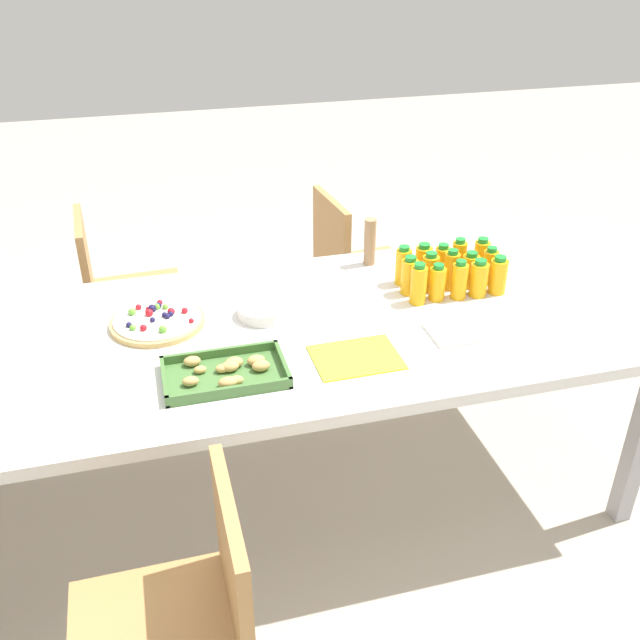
{
  "coord_description": "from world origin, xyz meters",
  "views": [
    {
      "loc": [
        0.45,
        1.94,
        1.9
      ],
      "look_at": [
        -0.06,
        0.02,
        0.75
      ],
      "focal_mm": 39.84,
      "sensor_mm": 36.0,
      "label": 1
    }
  ],
  "objects_px": {
    "juice_bottle_12": "(459,280)",
    "plate_stack": "(264,310)",
    "party_table": "(300,340)",
    "fruit_pizza": "(157,320)",
    "juice_bottle_14": "(418,284)",
    "juice_bottle_9": "(410,276)",
    "paper_folder": "(356,357)",
    "chair_near_right": "(119,289)",
    "napkin_stack": "(452,332)",
    "chair_near_left": "(355,265)",
    "snack_tray": "(226,373)",
    "juice_bottle_1": "(459,258)",
    "juice_bottle_2": "(442,262)",
    "juice_bottle_11": "(479,279)",
    "juice_bottle_0": "(481,257)",
    "juice_bottle_13": "(437,283)",
    "chair_far_right": "(186,618)",
    "juice_bottle_6": "(470,270)",
    "juice_bottle_10": "(498,276)",
    "cardboard_tube": "(370,242)",
    "juice_bottle_5": "(490,266)",
    "juice_bottle_7": "(451,270)",
    "juice_bottle_4": "(403,266)",
    "juice_bottle_3": "(423,263)"
  },
  "relations": [
    {
      "from": "juice_bottle_6",
      "to": "chair_near_right",
      "type": "bearing_deg",
      "value": -31.47
    },
    {
      "from": "juice_bottle_6",
      "to": "juice_bottle_0",
      "type": "bearing_deg",
      "value": -135.75
    },
    {
      "from": "party_table",
      "to": "juice_bottle_14",
      "type": "height_order",
      "value": "juice_bottle_14"
    },
    {
      "from": "juice_bottle_9",
      "to": "paper_folder",
      "type": "distance_m",
      "value": 0.47
    },
    {
      "from": "chair_near_left",
      "to": "juice_bottle_2",
      "type": "height_order",
      "value": "juice_bottle_2"
    },
    {
      "from": "chair_far_right",
      "to": "fruit_pizza",
      "type": "xyz_separation_m",
      "value": [
        -0.02,
        -0.96,
        0.24
      ]
    },
    {
      "from": "juice_bottle_9",
      "to": "cardboard_tube",
      "type": "distance_m",
      "value": 0.27
    },
    {
      "from": "chair_near_right",
      "to": "napkin_stack",
      "type": "bearing_deg",
      "value": 41.87
    },
    {
      "from": "snack_tray",
      "to": "paper_folder",
      "type": "distance_m",
      "value": 0.39
    },
    {
      "from": "juice_bottle_11",
      "to": "snack_tray",
      "type": "bearing_deg",
      "value": 16.44
    },
    {
      "from": "party_table",
      "to": "fruit_pizza",
      "type": "xyz_separation_m",
      "value": [
        0.45,
        -0.13,
        0.07
      ]
    },
    {
      "from": "juice_bottle_14",
      "to": "plate_stack",
      "type": "bearing_deg",
      "value": -5.06
    },
    {
      "from": "juice_bottle_6",
      "to": "cardboard_tube",
      "type": "relative_size",
      "value": 0.72
    },
    {
      "from": "party_table",
      "to": "juice_bottle_9",
      "type": "bearing_deg",
      "value": -164.1
    },
    {
      "from": "juice_bottle_12",
      "to": "plate_stack",
      "type": "xyz_separation_m",
      "value": [
        0.68,
        -0.05,
        -0.05
      ]
    },
    {
      "from": "juice_bottle_10",
      "to": "paper_folder",
      "type": "height_order",
      "value": "juice_bottle_10"
    },
    {
      "from": "chair_near_right",
      "to": "plate_stack",
      "type": "relative_size",
      "value": 4.81
    },
    {
      "from": "chair_near_right",
      "to": "juice_bottle_6",
      "type": "xyz_separation_m",
      "value": [
        -1.24,
        0.76,
        0.29
      ]
    },
    {
      "from": "juice_bottle_2",
      "to": "plate_stack",
      "type": "xyz_separation_m",
      "value": [
        0.68,
        0.11,
        -0.04
      ]
    },
    {
      "from": "juice_bottle_6",
      "to": "plate_stack",
      "type": "xyz_separation_m",
      "value": [
        0.75,
        0.03,
        -0.04
      ]
    },
    {
      "from": "juice_bottle_13",
      "to": "snack_tray",
      "type": "height_order",
      "value": "juice_bottle_13"
    },
    {
      "from": "juice_bottle_5",
      "to": "juice_bottle_12",
      "type": "bearing_deg",
      "value": 26.7
    },
    {
      "from": "party_table",
      "to": "juice_bottle_10",
      "type": "height_order",
      "value": "juice_bottle_10"
    },
    {
      "from": "juice_bottle_0",
      "to": "juice_bottle_2",
      "type": "relative_size",
      "value": 1.07
    },
    {
      "from": "juice_bottle_0",
      "to": "juice_bottle_7",
      "type": "bearing_deg",
      "value": 26.8
    },
    {
      "from": "snack_tray",
      "to": "juice_bottle_1",
      "type": "bearing_deg",
      "value": -154.79
    },
    {
      "from": "juice_bottle_14",
      "to": "cardboard_tube",
      "type": "distance_m",
      "value": 0.34
    },
    {
      "from": "juice_bottle_14",
      "to": "paper_folder",
      "type": "relative_size",
      "value": 0.57
    },
    {
      "from": "party_table",
      "to": "juice_bottle_10",
      "type": "relative_size",
      "value": 16.63
    },
    {
      "from": "juice_bottle_5",
      "to": "paper_folder",
      "type": "distance_m",
      "value": 0.71
    },
    {
      "from": "chair_near_left",
      "to": "cardboard_tube",
      "type": "distance_m",
      "value": 0.57
    },
    {
      "from": "juice_bottle_12",
      "to": "snack_tray",
      "type": "xyz_separation_m",
      "value": [
        0.85,
        0.27,
        -0.05
      ]
    },
    {
      "from": "juice_bottle_0",
      "to": "juice_bottle_13",
      "type": "height_order",
      "value": "juice_bottle_0"
    },
    {
      "from": "juice_bottle_0",
      "to": "juice_bottle_11",
      "type": "height_order",
      "value": "juice_bottle_0"
    },
    {
      "from": "juice_bottle_11",
      "to": "juice_bottle_0",
      "type": "bearing_deg",
      "value": -118.62
    },
    {
      "from": "juice_bottle_13",
      "to": "juice_bottle_6",
      "type": "bearing_deg",
      "value": -157.2
    },
    {
      "from": "juice_bottle_10",
      "to": "snack_tray",
      "type": "xyz_separation_m",
      "value": [
        1.0,
        0.27,
        -0.05
      ]
    },
    {
      "from": "juice_bottle_12",
      "to": "fruit_pizza",
      "type": "xyz_separation_m",
      "value": [
        1.02,
        -0.08,
        -0.05
      ]
    },
    {
      "from": "juice_bottle_1",
      "to": "juice_bottle_10",
      "type": "bearing_deg",
      "value": 116.01
    },
    {
      "from": "juice_bottle_0",
      "to": "plate_stack",
      "type": "relative_size",
      "value": 0.83
    },
    {
      "from": "juice_bottle_0",
      "to": "juice_bottle_6",
      "type": "relative_size",
      "value": 1.09
    },
    {
      "from": "juice_bottle_5",
      "to": "juice_bottle_4",
      "type": "bearing_deg",
      "value": -13.77
    },
    {
      "from": "juice_bottle_1",
      "to": "napkin_stack",
      "type": "relative_size",
      "value": 0.98
    },
    {
      "from": "juice_bottle_7",
      "to": "fruit_pizza",
      "type": "height_order",
      "value": "juice_bottle_7"
    },
    {
      "from": "juice_bottle_11",
      "to": "juice_bottle_9",
      "type": "bearing_deg",
      "value": -19.02
    },
    {
      "from": "chair_near_left",
      "to": "paper_folder",
      "type": "distance_m",
      "value": 1.15
    },
    {
      "from": "juice_bottle_5",
      "to": "napkin_stack",
      "type": "distance_m",
      "value": 0.41
    },
    {
      "from": "juice_bottle_6",
      "to": "juice_bottle_3",
      "type": "bearing_deg",
      "value": -30.42
    },
    {
      "from": "juice_bottle_13",
      "to": "plate_stack",
      "type": "bearing_deg",
      "value": -3.76
    },
    {
      "from": "chair_far_right",
      "to": "snack_tray",
      "type": "distance_m",
      "value": 0.68
    }
  ]
}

